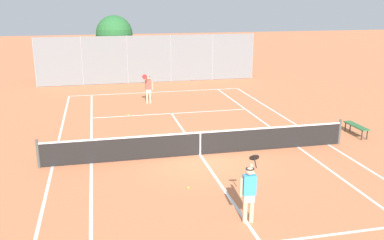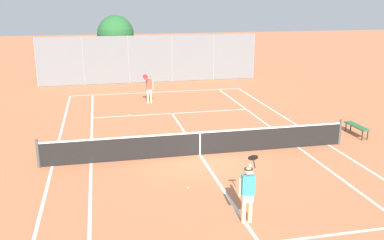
% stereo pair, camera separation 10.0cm
% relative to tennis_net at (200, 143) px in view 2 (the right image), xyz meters
% --- Properties ---
extents(ground_plane, '(120.00, 120.00, 0.00)m').
position_rel_tennis_net_xyz_m(ground_plane, '(0.00, 0.00, -0.51)').
color(ground_plane, '#C67047').
extents(court_line_markings, '(11.10, 23.90, 0.01)m').
position_rel_tennis_net_xyz_m(court_line_markings, '(0.00, 0.00, -0.51)').
color(court_line_markings, silver).
rests_on(court_line_markings, ground).
extents(tennis_net, '(12.00, 0.10, 1.07)m').
position_rel_tennis_net_xyz_m(tennis_net, '(0.00, 0.00, 0.00)').
color(tennis_net, '#474C47').
rests_on(tennis_net, ground).
extents(player_near_side, '(0.71, 0.72, 1.77)m').
position_rel_tennis_net_xyz_m(player_near_side, '(0.04, -5.29, 0.42)').
color(player_near_side, '#D8A884').
rests_on(player_near_side, ground).
extents(player_far_left, '(0.66, 0.74, 1.77)m').
position_rel_tennis_net_xyz_m(player_far_left, '(-0.88, 8.96, 0.42)').
color(player_far_left, '#D8A884').
rests_on(player_far_left, ground).
extents(loose_tennis_ball_0, '(0.07, 0.07, 0.07)m').
position_rel_tennis_net_xyz_m(loose_tennis_ball_0, '(-2.26, 6.50, -0.48)').
color(loose_tennis_ball_0, '#D1DB33').
rests_on(loose_tennis_ball_0, ground).
extents(loose_tennis_ball_1, '(0.07, 0.07, 0.07)m').
position_rel_tennis_net_xyz_m(loose_tennis_ball_1, '(-1.09, -2.88, -0.48)').
color(loose_tennis_ball_1, '#D1DB33').
rests_on(loose_tennis_ball_1, ground).
extents(courtside_bench, '(0.36, 1.50, 0.47)m').
position_rel_tennis_net_xyz_m(courtside_bench, '(7.34, 0.91, -0.10)').
color(courtside_bench, '#2D6638').
rests_on(courtside_bench, ground).
extents(back_fence, '(15.66, 0.08, 3.39)m').
position_rel_tennis_net_xyz_m(back_fence, '(0.00, 15.33, 1.18)').
color(back_fence, gray).
rests_on(back_fence, ground).
extents(tree_behind_left, '(2.69, 2.65, 4.71)m').
position_rel_tennis_net_xyz_m(tree_behind_left, '(-2.40, 17.10, 2.81)').
color(tree_behind_left, brown).
rests_on(tree_behind_left, ground).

